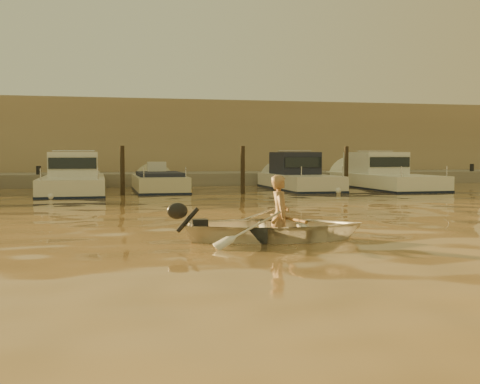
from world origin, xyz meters
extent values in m
plane|color=brown|center=(0.00, 0.00, 0.00)|extent=(160.00, 160.00, 0.00)
imported|color=silver|center=(2.23, 0.41, 0.24)|extent=(3.91, 3.11, 0.72)
imported|color=#9F764F|center=(2.33, 0.39, 0.49)|extent=(0.48, 0.63, 1.57)
cylinder|color=brown|center=(2.48, 0.36, 0.42)|extent=(0.10, 2.10, 0.13)
cylinder|color=brown|center=(2.28, 0.40, 0.42)|extent=(0.80, 1.98, 0.13)
cylinder|color=#2D2319|center=(-0.20, 13.80, 0.90)|extent=(0.18, 0.18, 2.20)
cylinder|color=#2D2319|center=(4.80, 13.80, 0.90)|extent=(0.18, 0.18, 2.20)
cylinder|color=#2D2319|center=(9.50, 13.80, 0.90)|extent=(0.18, 0.18, 2.20)
sphere|color=silver|center=(-2.87, 12.24, 0.10)|extent=(0.30, 0.30, 0.30)
sphere|color=#C78717|center=(2.54, 14.12, 0.10)|extent=(0.30, 0.30, 0.30)
sphere|color=white|center=(8.73, 12.89, 0.10)|extent=(0.30, 0.30, 0.30)
cube|color=gray|center=(0.00, 21.50, 0.15)|extent=(52.00, 4.00, 1.00)
cube|color=#9E8466|center=(0.00, 27.00, 2.40)|extent=(46.00, 7.00, 4.80)
camera|label=1|loc=(-1.14, -10.90, 1.71)|focal=45.00mm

